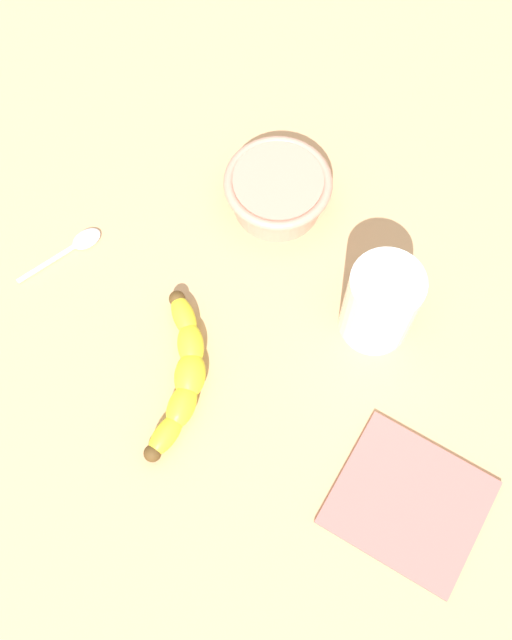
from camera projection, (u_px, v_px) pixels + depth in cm
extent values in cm
cube|color=tan|center=(225.00, 325.00, 87.38)|extent=(120.00, 120.00, 3.00)
ellipsoid|color=yellow|center=(166.00, 435.00, 79.22)|extent=(5.11, 5.68, 2.45)
ellipsoid|color=yellow|center=(182.00, 406.00, 80.41)|extent=(4.76, 5.98, 2.93)
ellipsoid|color=yellow|center=(190.00, 375.00, 81.70)|extent=(4.23, 5.75, 3.40)
ellipsoid|color=yellow|center=(191.00, 345.00, 83.02)|extent=(3.29, 5.45, 2.93)
ellipsoid|color=yellow|center=(184.00, 317.00, 84.30)|extent=(3.93, 5.75, 2.45)
sphere|color=#513819|center=(152.00, 453.00, 78.48)|extent=(1.87, 1.87, 1.87)
sphere|color=#513819|center=(177.00, 299.00, 85.14)|extent=(1.87, 1.87, 1.87)
cylinder|color=silver|center=(380.00, 304.00, 80.65)|extent=(7.88, 7.88, 11.20)
cylinder|color=#F8BB69|center=(380.00, 305.00, 80.89)|extent=(7.38, 7.38, 10.19)
cylinder|color=tan|center=(278.00, 192.00, 89.25)|extent=(10.61, 10.61, 5.43)
torus|color=tan|center=(278.00, 182.00, 87.29)|extent=(12.73, 12.73, 1.20)
ellipsoid|color=silver|center=(87.00, 239.00, 89.50)|extent=(4.33, 3.98, 0.80)
cube|color=silver|center=(49.00, 262.00, 88.34)|extent=(7.38, 5.08, 0.25)
cube|color=#BC6660|center=(409.00, 502.00, 77.95)|extent=(19.96, 19.57, 0.60)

